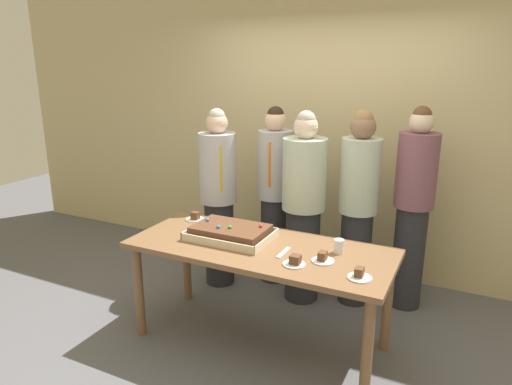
{
  "coord_description": "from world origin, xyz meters",
  "views": [
    {
      "loc": [
        1.34,
        -2.79,
        2.08
      ],
      "look_at": [
        -0.11,
        0.15,
        1.14
      ],
      "focal_mm": 32.34,
      "sensor_mm": 36.0,
      "label": 1
    }
  ],
  "objects": [
    {
      "name": "ground_plane",
      "position": [
        0.0,
        0.0,
        0.0
      ],
      "size": [
        12.0,
        12.0,
        0.0
      ],
      "primitive_type": "plane",
      "color": "#5B5B60"
    },
    {
      "name": "interior_back_panel",
      "position": [
        0.0,
        1.6,
        1.5
      ],
      "size": [
        8.0,
        0.12,
        3.0
      ],
      "primitive_type": "cube",
      "color": "#CCB784",
      "rests_on": "ground_plane"
    },
    {
      "name": "party_table",
      "position": [
        0.0,
        0.0,
        0.69
      ],
      "size": [
        1.91,
        0.8,
        0.79
      ],
      "color": "brown",
      "rests_on": "ground_plane"
    },
    {
      "name": "sheet_cake",
      "position": [
        -0.26,
        0.04,
        0.83
      ],
      "size": [
        0.62,
        0.42,
        0.12
      ],
      "color": "beige",
      "rests_on": "party_table"
    },
    {
      "name": "plated_slice_near_left",
      "position": [
        -0.73,
        0.27,
        0.81
      ],
      "size": [
        0.15,
        0.15,
        0.07
      ],
      "color": "white",
      "rests_on": "party_table"
    },
    {
      "name": "plated_slice_near_right",
      "position": [
        0.77,
        -0.19,
        0.81
      ],
      "size": [
        0.15,
        0.15,
        0.07
      ],
      "color": "white",
      "rests_on": "party_table"
    },
    {
      "name": "plated_slice_far_left",
      "position": [
        0.49,
        -0.06,
        0.81
      ],
      "size": [
        0.15,
        0.15,
        0.07
      ],
      "color": "white",
      "rests_on": "party_table"
    },
    {
      "name": "plated_slice_far_right",
      "position": [
        0.34,
        -0.19,
        0.81
      ],
      "size": [
        0.15,
        0.15,
        0.07
      ],
      "color": "white",
      "rests_on": "party_table"
    },
    {
      "name": "drink_cup_nearest",
      "position": [
        0.55,
        0.13,
        0.84
      ],
      "size": [
        0.07,
        0.07,
        0.1
      ],
      "primitive_type": "cylinder",
      "color": "white",
      "rests_on": "party_table"
    },
    {
      "name": "cake_server_utensil",
      "position": [
        0.2,
        -0.04,
        0.79
      ],
      "size": [
        0.03,
        0.2,
        0.01
      ],
      "primitive_type": "cube",
      "color": "silver",
      "rests_on": "party_table"
    },
    {
      "name": "person_serving_front",
      "position": [
        0.48,
        0.94,
        0.89
      ],
      "size": [
        0.33,
        0.33,
        1.7
      ],
      "rotation": [
        0.0,
        0.0,
        -2.26
      ],
      "color": "#28282D",
      "rests_on": "ground_plane"
    },
    {
      "name": "person_green_shirt_behind",
      "position": [
        0.04,
        0.78,
        0.87
      ],
      "size": [
        0.37,
        0.37,
        1.69
      ],
      "rotation": [
        0.0,
        0.0,
        -1.96
      ],
      "color": "#28282D",
      "rests_on": "ground_plane"
    },
    {
      "name": "person_striped_tie_right",
      "position": [
        -0.78,
        0.73,
        0.87
      ],
      "size": [
        0.34,
        0.34,
        1.67
      ],
      "rotation": [
        0.0,
        0.0,
        -0.93
      ],
      "color": "#28282D",
      "rests_on": "ground_plane"
    },
    {
      "name": "person_far_right_suit",
      "position": [
        -0.34,
        1.02,
        0.88
      ],
      "size": [
        0.32,
        0.32,
        1.69
      ],
      "rotation": [
        0.0,
        0.0,
        -1.5
      ],
      "color": "#28282D",
      "rests_on": "ground_plane"
    },
    {
      "name": "person_left_edge_reaching",
      "position": [
        0.91,
        1.06,
        0.9
      ],
      "size": [
        0.33,
        0.33,
        1.74
      ],
      "rotation": [
        0.0,
        0.0,
        -2.42
      ],
      "color": "#28282D",
      "rests_on": "ground_plane"
    }
  ]
}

